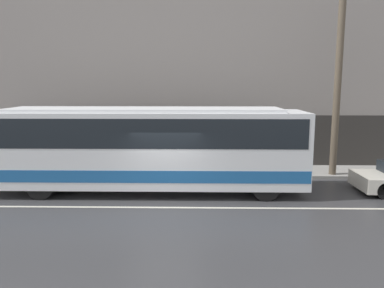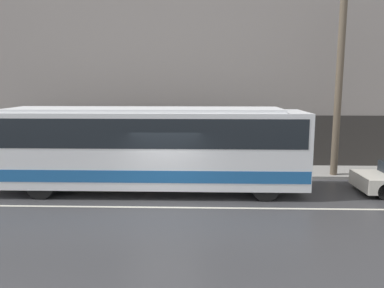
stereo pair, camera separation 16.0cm
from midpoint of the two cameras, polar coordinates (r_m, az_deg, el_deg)
ground_plane at (r=13.03m, az=-4.56°, el=-9.63°), size 60.00×60.00×0.00m
sidewalk at (r=17.98m, az=-2.95°, el=-4.12°), size 60.00×2.36×0.13m
building_facade at (r=18.84m, az=-2.80°, el=11.93°), size 60.00×0.35×10.60m
lane_stripe at (r=13.03m, az=-4.56°, el=-9.62°), size 54.00×0.14×0.01m
transit_bus at (r=14.59m, az=-7.46°, el=-0.16°), size 12.24×2.54×3.28m
utility_pole_near at (r=17.72m, az=21.07°, el=8.40°), size 0.31×0.31×8.03m
pedestrian_waiting at (r=17.39m, az=-7.38°, el=-1.79°), size 0.36×0.36×1.67m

